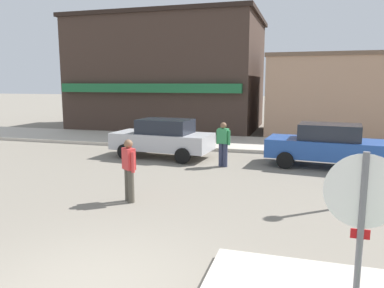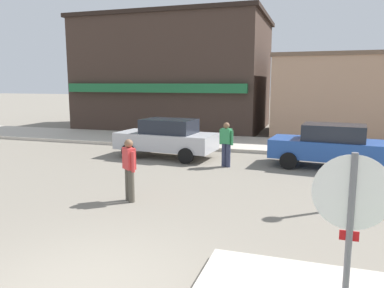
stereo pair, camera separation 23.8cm
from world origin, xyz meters
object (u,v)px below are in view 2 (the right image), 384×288
(pedestrian_crossing_near, at_px, (226,143))
(pedestrian_crossing_far, at_px, (129,168))
(parked_car_second, at_px, (330,145))
(parked_car_nearest, at_px, (167,138))
(stop_sign, at_px, (350,225))

(pedestrian_crossing_near, distance_m, pedestrian_crossing_far, 4.87)
(parked_car_second, xyz_separation_m, pedestrian_crossing_near, (-3.53, -1.00, 0.06))
(parked_car_nearest, bearing_deg, pedestrian_crossing_far, -77.80)
(stop_sign, bearing_deg, pedestrian_crossing_near, 110.64)
(stop_sign, distance_m, parked_car_second, 9.87)
(parked_car_nearest, relative_size, pedestrian_crossing_near, 2.56)
(stop_sign, distance_m, pedestrian_crossing_far, 6.40)
(stop_sign, xyz_separation_m, pedestrian_crossing_far, (-4.79, 4.19, -0.65))
(parked_car_nearest, xyz_separation_m, parked_car_second, (6.21, 0.03, 0.00))
(parked_car_second, height_order, pedestrian_crossing_near, pedestrian_crossing_near)
(parked_car_nearest, bearing_deg, pedestrian_crossing_near, -19.89)
(parked_car_nearest, relative_size, pedestrian_crossing_far, 2.56)
(stop_sign, bearing_deg, parked_car_second, 88.82)
(stop_sign, height_order, parked_car_second, stop_sign)
(stop_sign, relative_size, parked_car_second, 0.55)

